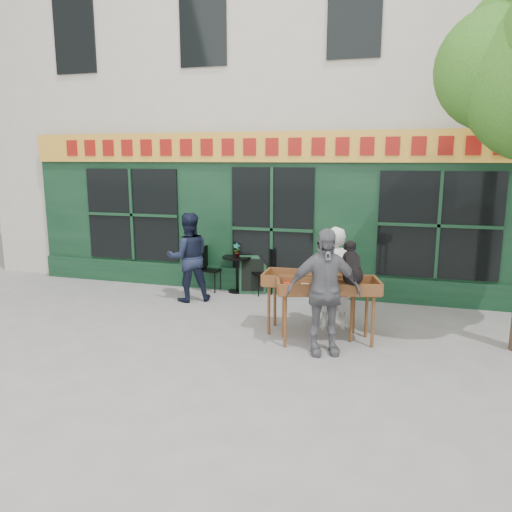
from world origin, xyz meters
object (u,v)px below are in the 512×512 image
object	(u,v)px
dog	(352,262)
woman	(334,278)
man_left	(189,257)
bistro_table	(237,267)
man_right	(324,292)
book_cart_right	(312,284)
book_cart_center	(328,290)

from	to	relation	value
dog	woman	world-z (taller)	woman
dog	man_left	xyz separation A→B (m)	(-3.30, 1.56, -0.42)
dog	bistro_table	bearing A→B (deg)	120.78
man_right	bistro_table	world-z (taller)	man_right
woman	man_right	distance (m)	1.09
dog	book_cart_right	size ratio (longest dim) A/B	0.40
book_cart_center	book_cart_right	world-z (taller)	same
man_left	man_right	bearing A→B (deg)	114.99
woman	man_left	xyz separation A→B (m)	(-2.95, 0.86, 0.02)
bistro_table	man_left	xyz separation A→B (m)	(-0.70, -0.87, 0.33)
book_cart_right	dog	bearing A→B (deg)	-31.03
book_cart_center	woman	bearing A→B (deg)	73.74
man_right	bistro_table	size ratio (longest dim) A/B	2.41
woman	bistro_table	xyz separation A→B (m)	(-2.25, 1.72, -0.31)
book_cart_right	man_right	distance (m)	0.81
bistro_table	woman	bearing A→B (deg)	-37.43
dog	woman	distance (m)	0.90
woman	bistro_table	size ratio (longest dim) A/B	2.25
book_cart_right	bistro_table	world-z (taller)	book_cart_right
woman	book_cart_right	bearing A→B (deg)	32.65
book_cart_center	man_left	distance (m)	3.32
book_cart_center	dog	size ratio (longest dim) A/B	2.69
dog	woman	bearing A→B (deg)	100.31
man_left	book_cart_center	bearing A→B (deg)	121.28
dog	man_left	world-z (taller)	man_left
book_cart_right	man_left	size ratio (longest dim) A/B	0.87
woman	book_cart_right	xyz separation A→B (m)	(-0.29, -0.34, -0.03)
dog	book_cart_right	world-z (taller)	dog
woman	bistro_table	world-z (taller)	woman
book_cart_center	book_cart_right	bearing A→B (deg)	117.13
book_cart_right	bistro_table	xyz separation A→B (m)	(-1.96, 2.06, -0.28)
woman	bistro_table	bearing A→B (deg)	-53.69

